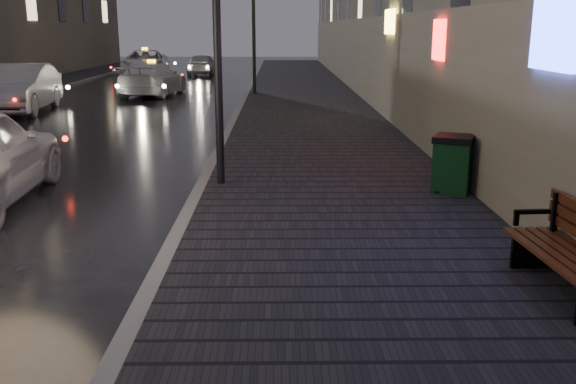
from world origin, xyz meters
The scene contains 10 objects.
sidewalk centered at (3.90, 21.00, 0.07)m, with size 4.60×58.00×0.15m, color black.
curb centered at (1.50, 21.00, 0.07)m, with size 0.20×58.00×0.15m, color slate.
curb_far centered at (-7.40, 21.00, 0.07)m, with size 0.20×58.00×0.15m, color slate.
lamp_far centered at (1.85, 22.00, 3.49)m, with size 0.36×0.36×5.28m.
bench centered at (5.92, 1.06, 0.61)m, with size 0.72×1.81×0.91m.
trash_bin centered at (5.79, 5.31, 0.64)m, with size 0.83×0.83×0.96m.
car_left_mid centered at (-6.01, 17.13, 0.81)m, with size 1.72×4.93×1.63m, color gray.
taxi_mid centered at (-2.53, 22.59, 0.69)m, with size 1.93×4.76×1.38m, color silver.
taxi_far centered at (-5.05, 33.67, 0.78)m, with size 2.58×5.60×1.56m, color silver.
car_far centered at (-1.78, 34.38, 0.65)m, with size 1.54×3.82×1.30m, color #96969D.
Camera 1 is at (2.90, -5.13, 2.85)m, focal length 40.00 mm.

